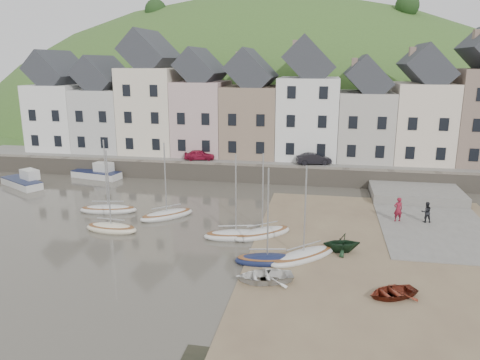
% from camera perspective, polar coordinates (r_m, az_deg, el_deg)
% --- Properties ---
extents(ground, '(160.00, 160.00, 0.00)m').
position_cam_1_polar(ground, '(32.39, -1.95, -7.75)').
color(ground, '#484439').
rests_on(ground, ground).
extents(quay_land, '(90.00, 30.00, 1.50)m').
position_cam_1_polar(quay_land, '(62.70, 4.34, 3.79)').
color(quay_land, '#3C5F26').
rests_on(quay_land, ground).
extents(quay_street, '(70.00, 7.00, 0.10)m').
position_cam_1_polar(quay_street, '(51.34, 2.95, 2.37)').
color(quay_street, slate).
rests_on(quay_street, quay_land).
extents(seawall, '(70.00, 1.20, 1.80)m').
position_cam_1_polar(seawall, '(48.10, 2.39, 0.76)').
color(seawall, slate).
rests_on(seawall, ground).
extents(beach, '(18.00, 26.00, 0.06)m').
position_cam_1_polar(beach, '(32.03, 17.89, -8.68)').
color(beach, brown).
rests_on(beach, ground).
extents(slipway, '(8.00, 18.00, 0.12)m').
position_cam_1_polar(slipway, '(40.12, 22.20, -4.34)').
color(slipway, slate).
rests_on(slipway, ground).
extents(hillside, '(134.40, 84.00, 84.00)m').
position_cam_1_polar(hillside, '(94.96, 2.98, -4.22)').
color(hillside, '#3C5F26').
rests_on(hillside, ground).
extents(townhouse_terrace, '(61.05, 8.00, 13.93)m').
position_cam_1_polar(townhouse_terrace, '(53.73, 5.42, 9.09)').
color(townhouse_terrace, white).
rests_on(townhouse_terrace, quay_land).
extents(sailboat_0, '(4.95, 2.34, 6.32)m').
position_cam_1_polar(sailboat_0, '(40.19, -15.91, -3.47)').
color(sailboat_0, silver).
rests_on(sailboat_0, ground).
extents(sailboat_1, '(4.34, 4.21, 6.32)m').
position_cam_1_polar(sailboat_1, '(37.76, -9.00, -4.24)').
color(sailboat_1, silver).
rests_on(sailboat_1, ground).
extents(sailboat_2, '(4.10, 1.73, 6.32)m').
position_cam_1_polar(sailboat_2, '(35.70, -15.56, -5.70)').
color(sailboat_2, beige).
rests_on(sailboat_2, ground).
extents(sailboat_3, '(4.82, 2.60, 6.32)m').
position_cam_1_polar(sailboat_3, '(33.08, -0.50, -6.77)').
color(sailboat_3, silver).
rests_on(sailboat_3, ground).
extents(sailboat_4, '(4.53, 4.06, 6.32)m').
position_cam_1_polar(sailboat_4, '(33.44, 2.77, -6.55)').
color(sailboat_4, silver).
rests_on(sailboat_4, ground).
extents(sailboat_5, '(4.28, 2.25, 6.32)m').
position_cam_1_polar(sailboat_5, '(29.22, 3.38, -9.73)').
color(sailboat_5, '#141B3E').
rests_on(sailboat_5, ground).
extents(sailboat_6, '(4.75, 4.67, 6.32)m').
position_cam_1_polar(sailboat_6, '(29.98, 7.83, -9.21)').
color(sailboat_6, silver).
rests_on(sailboat_6, ground).
extents(motorboat_0, '(5.66, 4.22, 1.70)m').
position_cam_1_polar(motorboat_0, '(51.32, -25.10, -0.10)').
color(motorboat_0, silver).
rests_on(motorboat_0, ground).
extents(motorboat_2, '(5.75, 2.83, 1.70)m').
position_cam_1_polar(motorboat_2, '(52.24, -17.08, 0.87)').
color(motorboat_2, silver).
rests_on(motorboat_2, ground).
extents(rowboat_white, '(3.79, 3.15, 0.68)m').
position_cam_1_polar(rowboat_white, '(26.82, 2.98, -11.72)').
color(rowboat_white, silver).
rests_on(rowboat_white, beach).
extents(rowboat_green, '(2.83, 2.58, 1.28)m').
position_cam_1_polar(rowboat_green, '(31.27, 12.42, -7.54)').
color(rowboat_green, black).
rests_on(rowboat_green, beach).
extents(rowboat_red, '(3.33, 3.01, 0.57)m').
position_cam_1_polar(rowboat_red, '(26.46, 18.23, -12.99)').
color(rowboat_red, maroon).
rests_on(rowboat_red, beach).
extents(person_red, '(0.81, 0.65, 1.92)m').
position_cam_1_polar(person_red, '(38.00, 18.89, -3.44)').
color(person_red, maroon).
rests_on(person_red, slipway).
extents(person_dark, '(0.87, 0.72, 1.62)m').
position_cam_1_polar(person_dark, '(38.58, 21.97, -3.68)').
color(person_dark, black).
rests_on(person_dark, slipway).
extents(car_left, '(3.54, 1.97, 1.14)m').
position_cam_1_polar(car_left, '(51.64, -5.02, 3.10)').
color(car_left, maroon).
rests_on(car_left, quay_street).
extents(car_right, '(3.86, 2.11, 1.21)m').
position_cam_1_polar(car_right, '(49.82, 9.08, 2.60)').
color(car_right, black).
rests_on(car_right, quay_street).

